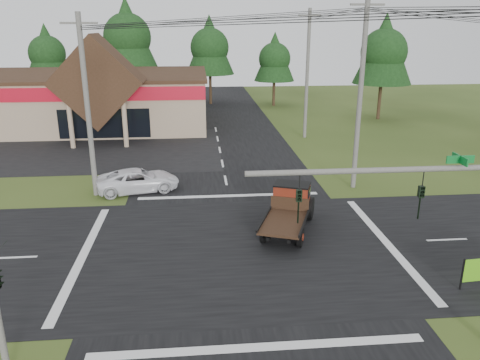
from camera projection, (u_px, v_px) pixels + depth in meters
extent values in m
plane|color=#344719|center=(239.00, 249.00, 21.52)|extent=(120.00, 120.00, 0.00)
cube|color=black|center=(239.00, 249.00, 21.52)|extent=(12.00, 120.00, 0.02)
cube|color=black|center=(239.00, 249.00, 21.52)|extent=(120.00, 12.00, 0.02)
cube|color=black|center=(49.00, 151.00, 38.28)|extent=(28.00, 14.00, 0.02)
cube|color=tan|center=(57.00, 100.00, 47.73)|extent=(30.00, 15.00, 5.00)
cube|color=#362316|center=(54.00, 75.00, 46.92)|extent=(30.40, 15.40, 0.30)
cube|color=maroon|center=(30.00, 95.00, 40.09)|extent=(30.00, 0.12, 1.20)
cube|color=#362316|center=(98.00, 81.00, 39.32)|extent=(7.78, 4.00, 7.78)
cylinder|color=tan|center=(71.00, 125.00, 38.57)|extent=(0.40, 0.40, 4.00)
cylinder|color=tan|center=(125.00, 124.00, 38.94)|extent=(0.40, 0.40, 4.00)
cube|color=black|center=(104.00, 124.00, 41.45)|extent=(8.00, 0.08, 2.60)
cylinder|color=#595651|center=(390.00, 170.00, 12.84)|extent=(8.00, 0.16, 0.16)
imported|color=black|center=(420.00, 203.00, 13.24)|extent=(0.16, 0.20, 1.00)
imported|color=black|center=(299.00, 207.00, 12.94)|extent=(0.16, 0.20, 1.00)
cube|color=#0C6626|center=(460.00, 159.00, 12.94)|extent=(0.80, 0.04, 0.22)
cylinder|color=#595651|center=(88.00, 109.00, 26.75)|extent=(0.30, 0.30, 10.50)
cube|color=#595651|center=(79.00, 23.00, 25.29)|extent=(2.00, 0.12, 0.12)
cylinder|color=#595651|center=(360.00, 96.00, 27.96)|extent=(0.30, 0.30, 11.50)
cube|color=#595651|center=(368.00, 4.00, 26.34)|extent=(2.00, 0.12, 0.12)
cylinder|color=#595651|center=(307.00, 75.00, 41.24)|extent=(0.30, 0.30, 11.20)
cube|color=#595651|center=(310.00, 15.00, 39.67)|extent=(2.00, 0.12, 0.12)
cylinder|color=#332316|center=(52.00, 92.00, 58.96)|extent=(0.36, 0.36, 3.50)
cone|color=black|center=(47.00, 51.00, 57.38)|extent=(5.60, 5.60, 6.60)
sphere|color=black|center=(47.00, 53.00, 57.47)|extent=(4.40, 4.40, 4.40)
cylinder|color=#332316|center=(131.00, 88.00, 58.71)|extent=(0.36, 0.36, 4.55)
cone|color=black|center=(127.00, 34.00, 56.65)|extent=(7.28, 7.28, 8.58)
sphere|color=black|center=(127.00, 37.00, 56.77)|extent=(5.72, 5.72, 5.72)
cylinder|color=#332316|center=(210.00, 89.00, 60.62)|extent=(0.36, 0.36, 3.85)
cone|color=black|center=(210.00, 45.00, 58.88)|extent=(6.16, 6.16, 7.26)
sphere|color=black|center=(210.00, 47.00, 58.98)|extent=(4.84, 4.84, 4.84)
cylinder|color=#332316|center=(274.00, 93.00, 59.53)|extent=(0.36, 0.36, 3.15)
cone|color=black|center=(275.00, 56.00, 58.10)|extent=(5.04, 5.04, 5.94)
sphere|color=black|center=(275.00, 59.00, 58.18)|extent=(3.96, 3.96, 3.96)
cylinder|color=#332316|center=(379.00, 101.00, 50.82)|extent=(0.36, 0.36, 3.85)
cone|color=black|center=(384.00, 48.00, 49.07)|extent=(6.16, 6.16, 7.26)
sphere|color=black|center=(384.00, 52.00, 49.18)|extent=(4.84, 4.84, 4.84)
imported|color=white|center=(138.00, 180.00, 28.85)|extent=(5.40, 3.41, 1.39)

